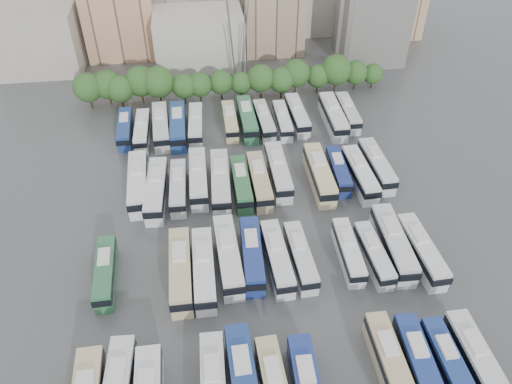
{
  "coord_description": "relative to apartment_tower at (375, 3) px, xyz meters",
  "views": [
    {
      "loc": [
        -7.18,
        -51.48,
        52.28
      ],
      "look_at": [
        0.38,
        7.16,
        3.0
      ],
      "focal_mm": 35.0,
      "sensor_mm": 36.0,
      "label": 1
    }
  ],
  "objects": [
    {
      "name": "bus_r3_s2",
      "position": [
        -48.7,
        -28.28,
        -10.99
      ],
      "size": [
        3.49,
        13.18,
        4.1
      ],
      "rotation": [
        0.0,
        0.0,
        0.05
      ],
      "color": "silver",
      "rests_on": "ground"
    },
    {
      "name": "bus_r1_s4",
      "position": [
        -42.38,
        -64.65,
        -11.02
      ],
      "size": [
        2.87,
        12.9,
        4.04
      ],
      "rotation": [
        0.0,
        0.0,
        -0.0
      ],
      "color": "silver",
      "rests_on": "ground"
    },
    {
      "name": "bus_r3_s0",
      "position": [
        -55.41,
        -27.73,
        -11.26
      ],
      "size": [
        2.74,
        11.37,
        3.55
      ],
      "rotation": [
        0.0,
        0.0,
        0.02
      ],
      "color": "navy",
      "rests_on": "ground"
    },
    {
      "name": "bus_r2_s8",
      "position": [
        -29.11,
        -44.82,
        -10.99
      ],
      "size": [
        2.87,
        13.05,
        4.09
      ],
      "rotation": [
        0.0,
        0.0,
        0.0
      ],
      "color": "silver",
      "rests_on": "ground"
    },
    {
      "name": "bus_r0_s13",
      "position": [
        -12.68,
        -82.38,
        -11.07
      ],
      "size": [
        2.9,
        12.55,
        3.93
      ],
      "rotation": [
        0.0,
        0.0,
        0.01
      ],
      "color": "silver",
      "rests_on": "ground"
    },
    {
      "name": "bus_r1_s5",
      "position": [
        -38.98,
        -62.71,
        -10.96
      ],
      "size": [
        3.41,
        13.38,
        4.17
      ],
      "rotation": [
        0.0,
        0.0,
        0.04
      ],
      "color": "silver",
      "rests_on": "ground"
    },
    {
      "name": "apartment_tower",
      "position": [
        0.0,
        0.0,
        0.0
      ],
      "size": [
        14.0,
        14.0,
        26.0
      ],
      "primitive_type": "cube",
      "color": "silver",
      "rests_on": "ground"
    },
    {
      "name": "bus_r0_s10",
      "position": [
        -22.39,
        -81.15,
        -11.13
      ],
      "size": [
        2.68,
        12.15,
        3.81
      ],
      "rotation": [
        0.0,
        0.0,
        -0.0
      ],
      "color": "tan",
      "rests_on": "ground"
    },
    {
      "name": "bus_r2_s4",
      "position": [
        -42.35,
        -44.87,
        -10.99
      ],
      "size": [
        3.01,
        13.06,
        4.08
      ],
      "rotation": [
        0.0,
        0.0,
        -0.01
      ],
      "color": "silver",
      "rests_on": "ground"
    },
    {
      "name": "bus_r1_s10",
      "position": [
        -22.35,
        -63.69,
        -11.3
      ],
      "size": [
        2.65,
        11.06,
        3.45
      ],
      "rotation": [
        0.0,
        0.0,
        -0.02
      ],
      "color": "white",
      "rests_on": "ground"
    },
    {
      "name": "bus_r2_s5",
      "position": [
        -38.83,
        -46.35,
        -10.9
      ],
      "size": [
        3.51,
        13.75,
        4.28
      ],
      "rotation": [
        0.0,
        0.0,
        -0.04
      ],
      "color": "silver",
      "rests_on": "ground"
    },
    {
      "name": "bus_r3_s6",
      "position": [
        -35.65,
        -27.58,
        -11.28
      ],
      "size": [
        2.45,
        11.2,
        3.51
      ],
      "rotation": [
        0.0,
        0.0,
        0.0
      ],
      "color": "beige",
      "rests_on": "ground"
    },
    {
      "name": "bus_r3_s12",
      "position": [
        -15.81,
        -28.98,
        -10.93
      ],
      "size": [
        3.02,
        13.49,
        4.23
      ],
      "rotation": [
        0.0,
        0.0,
        -0.01
      ],
      "color": "silver",
      "rests_on": "ground"
    },
    {
      "name": "bus_r3_s8",
      "position": [
        -29.19,
        -28.34,
        -11.21
      ],
      "size": [
        3.07,
        11.72,
        3.64
      ],
      "rotation": [
        0.0,
        0.0,
        0.05
      ],
      "color": "silver",
      "rests_on": "ground"
    },
    {
      "name": "bus_r2_s12",
      "position": [
        -15.85,
        -47.14,
        -11.06
      ],
      "size": [
        3.18,
        12.68,
        3.95
      ],
      "rotation": [
        0.0,
        0.0,
        0.03
      ],
      "color": "white",
      "rests_on": "ground"
    },
    {
      "name": "bus_r1_s0",
      "position": [
        -55.4,
        -63.28,
        -11.27
      ],
      "size": [
        2.85,
        11.34,
        3.53
      ],
      "rotation": [
        0.0,
        0.0,
        0.04
      ],
      "color": "#2D6A42",
      "rests_on": "ground"
    },
    {
      "name": "ground",
      "position": [
        -34.0,
        -58.0,
        -13.0
      ],
      "size": [
        220.0,
        220.0,
        0.0
      ],
      "primitive_type": "plane",
      "color": "#424447",
      "rests_on": "ground"
    },
    {
      "name": "bus_r1_s8",
      "position": [
        -29.16,
        -63.86,
        -11.24
      ],
      "size": [
        2.98,
        11.54,
        3.59
      ],
      "rotation": [
        0.0,
        0.0,
        0.04
      ],
      "color": "silver",
      "rests_on": "ground"
    },
    {
      "name": "bus_r3_s9",
      "position": [
        -25.63,
        -28.66,
        -11.29
      ],
      "size": [
        2.51,
        11.13,
        3.49
      ],
      "rotation": [
        0.0,
        0.0,
        -0.01
      ],
      "color": "silver",
      "rests_on": "ground"
    },
    {
      "name": "tree_line",
      "position": [
        -36.41,
        -15.84,
        -8.63
      ],
      "size": [
        64.5,
        7.44,
        8.18
      ],
      "color": "black",
      "rests_on": "ground"
    },
    {
      "name": "bus_r2_s13",
      "position": [
        -12.38,
        -45.2,
        -11.07
      ],
      "size": [
        3.09,
        12.58,
        3.92
      ],
      "rotation": [
        0.0,
        0.0,
        0.03
      ],
      "color": "silver",
      "rests_on": "ground"
    },
    {
      "name": "bus_r2_s6",
      "position": [
        -35.52,
        -46.97,
        -11.17
      ],
      "size": [
        2.69,
        11.89,
        3.72
      ],
      "rotation": [
        0.0,
        0.0,
        0.01
      ],
      "color": "#2D6B3C",
      "rests_on": "ground"
    },
    {
      "name": "bus_r1_s13",
      "position": [
        -12.37,
        -65.03,
        -11.09
      ],
      "size": [
        3.27,
        12.49,
        3.88
      ],
      "rotation": [
        0.0,
        0.0,
        0.05
      ],
      "color": "silver",
      "rests_on": "ground"
    },
    {
      "name": "bus_r2_s11",
      "position": [
        -19.04,
        -45.5,
        -11.3
      ],
      "size": [
        2.91,
        11.11,
        3.45
      ],
      "rotation": [
        0.0,
        0.0,
        -0.05
      ],
      "color": "navy",
      "rests_on": "ground"
    },
    {
      "name": "bus_r0_s12",
      "position": [
        -15.93,
        -82.2,
        -11.24
      ],
      "size": [
        2.59,
        11.45,
        3.59
      ],
      "rotation": [
        0.0,
        0.0,
        0.01
      ],
      "color": "navy",
      "rests_on": "ground"
    },
    {
      "name": "bus_r3_s10",
      "position": [
        -22.51,
        -27.32,
        -11.12
      ],
      "size": [
        3.01,
        12.28,
        3.83
      ],
      "rotation": [
        0.0,
        0.0,
        0.03
      ],
      "color": "silver",
      "rests_on": "ground"
    },
    {
      "name": "bus_r2_s2",
      "position": [
        -49.06,
        -47.12,
        -10.95
      ],
      "size": [
        3.58,
        13.45,
        4.18
      ],
      "rotation": [
        0.0,
        0.0,
        -0.05
      ],
      "color": "silver",
      "rests_on": "ground"
    },
    {
      "name": "bus_r0_s5",
      "position": [
        -38.89,
        -81.37,
        -10.99
      ],
      "size": [
        3.2,
        13.13,
        4.1
      ],
      "rotation": [
        0.0,
        0.0,
        0.03
      ],
      "color": "navy",
      "rests_on": "ground"
    },
    {
      "name": "bus_r3_s1",
      "position": [
        -52.14,
        -28.91,
        -11.24
      ],
      "size": [
        2.65,
        11.49,
        3.6
      ],
      "rotation": [
        0.0,
        0.0,
        -0.01
      ],
      "color": "silver",
      "rests_on": "ground"
    },
    {
      "name": "bus_r3_s13",
      "position": [
        -12.5,
        -27.56,
        -11.2
      ],
      "size": [
        2.74,
        11.73,
        3.67
      ],
      "rotation": [
        0.0,
        0.0,
        -0.02
      ],
      "color": "silver",
      "rests_on": "ground"
    },
    {
      "name": "bus_r1_s11",
      "position": [
        -19.03,
        -64.7,
        -11.32
      ],
      "size": [
        2.91,
        10.98,
        3.41
      ],
      "rotation": [
        0.0,
        0.0,
        0.05
      ],
      "color": "silver",
      "rests_on": "ground"
    },
    {
      "name": "bus_r2_s1",
      "position": [
        -52.02,
        -45.12,
        -10.9
      ],
      "size": [
        3.51,
        13.76,
        4.28
      ],
      "rotation": [
        0.0,
        0.0,
        0.04
      ],
      "color": "white",
      "rests_on": "ground"
    },
    {
      "name": "bus_r2_s10",
      "position": [
        -22.53,
        -46.49,
        -10.91
      ],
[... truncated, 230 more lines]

